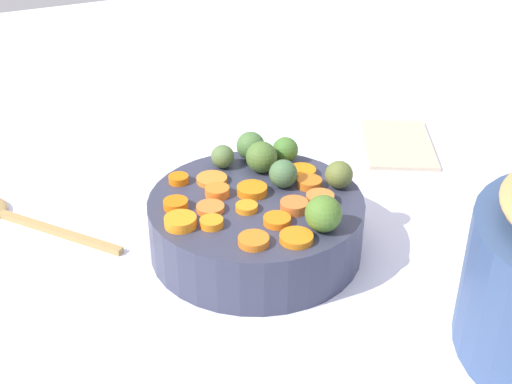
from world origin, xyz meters
TOP-DOWN VIEW (x-y plane):
  - tabletop at (0.00, 0.00)m, footprint 2.40×2.40m
  - serving_bowl_carrots at (0.03, -0.02)m, footprint 0.26×0.26m
  - carrot_slice_0 at (0.12, -0.02)m, footprint 0.04×0.04m
  - carrot_slice_1 at (0.03, -0.07)m, footprint 0.04×0.04m
  - carrot_slice_2 at (-0.03, -0.04)m, footprint 0.05×0.05m
  - carrot_slice_3 at (0.04, -0.11)m, footprint 0.05×0.05m
  - carrot_slice_4 at (0.11, -0.06)m, footprint 0.05×0.05m
  - carrot_slice_5 at (-0.05, -0.08)m, footprint 0.03×0.03m
  - carrot_slice_6 at (0.06, -0.08)m, footprint 0.03×0.03m
  - carrot_slice_7 at (0.03, 0.06)m, footprint 0.03×0.03m
  - carrot_slice_8 at (0.09, -0.02)m, footprint 0.03×0.03m
  - carrot_slice_9 at (0.07, 0.01)m, footprint 0.03×0.03m
  - carrot_slice_10 at (0.05, -0.04)m, footprint 0.04×0.04m
  - carrot_slice_11 at (0.07, 0.05)m, footprint 0.04×0.04m
  - carrot_slice_12 at (-0.00, -0.05)m, footprint 0.03×0.03m
  - carrot_slice_13 at (-0.00, 0.06)m, footprint 0.05×0.05m
  - carrot_slice_14 at (0.01, -0.01)m, footprint 0.04×0.04m
  - carrot_slice_15 at (0.01, -0.11)m, footprint 0.04×0.04m
  - brussels_sprout_0 at (-0.07, 0.02)m, footprint 0.04×0.04m
  - brussels_sprout_1 at (0.02, 0.03)m, footprint 0.03×0.03m
  - brussels_sprout_2 at (-0.03, 0.02)m, footprint 0.04×0.04m
  - brussels_sprout_3 at (-0.06, -0.02)m, footprint 0.03×0.03m
  - brussels_sprout_4 at (-0.04, 0.06)m, footprint 0.03×0.03m
  - brussels_sprout_5 at (0.12, 0.02)m, footprint 0.04×0.04m
  - brussels_sprout_6 at (0.05, 0.09)m, footprint 0.03×0.03m
  - dish_towel at (-0.13, 0.31)m, footprint 0.20×0.17m

SIDE VIEW (x-z plane):
  - tabletop at x=0.00m, z-range 0.00..0.02m
  - dish_towel at x=-0.13m, z-range 0.02..0.03m
  - serving_bowl_carrots at x=0.03m, z-range 0.02..0.09m
  - carrot_slice_2 at x=-0.03m, z-range 0.09..0.10m
  - carrot_slice_1 at x=0.03m, z-range 0.09..0.10m
  - carrot_slice_10 at x=0.05m, z-range 0.09..0.10m
  - carrot_slice_0 at x=0.12m, z-range 0.09..0.10m
  - carrot_slice_8 at x=0.09m, z-range 0.09..0.10m
  - carrot_slice_13 at x=0.00m, z-range 0.09..0.10m
  - carrot_slice_4 at x=0.11m, z-range 0.09..0.10m
  - carrot_slice_6 at x=0.06m, z-range 0.09..0.10m
  - carrot_slice_5 at x=-0.05m, z-range 0.09..0.10m
  - carrot_slice_7 at x=0.03m, z-range 0.09..0.10m
  - carrot_slice_14 at x=0.01m, z-range 0.09..0.10m
  - carrot_slice_15 at x=0.01m, z-range 0.09..0.10m
  - carrot_slice_11 at x=0.07m, z-range 0.09..0.10m
  - carrot_slice_12 at x=0.00m, z-range 0.09..0.10m
  - carrot_slice_9 at x=0.07m, z-range 0.09..0.10m
  - carrot_slice_3 at x=0.04m, z-range 0.09..0.10m
  - brussels_sprout_3 at x=-0.06m, z-range 0.09..0.12m
  - brussels_sprout_4 at x=-0.04m, z-range 0.09..0.12m
  - brussels_sprout_6 at x=0.05m, z-range 0.09..0.12m
  - brussels_sprout_1 at x=0.02m, z-range 0.09..0.12m
  - brussels_sprout_0 at x=-0.07m, z-range 0.09..0.13m
  - brussels_sprout_2 at x=-0.03m, z-range 0.09..0.13m
  - brussels_sprout_5 at x=0.12m, z-range 0.09..0.13m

